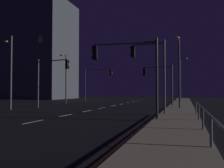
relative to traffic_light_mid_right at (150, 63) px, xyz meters
The scene contains 15 objects.
ground_plane 7.60m from the traffic_light_mid_right, 161.70° to the left, with size 112.00×112.00×0.00m, color black.
sidewalk_right 4.98m from the traffic_light_mid_right, 43.08° to the left, with size 2.79×77.00×0.14m, color gray.
lane_markings_center 9.17m from the traffic_light_mid_right, 137.82° to the left, with size 0.14×50.00×0.01m.
lane_edge_line 8.13m from the traffic_light_mid_right, 85.88° to the left, with size 0.14×53.00×0.01m.
traffic_light_mid_right is the anchor object (origin of this frame).
traffic_light_far_left 20.67m from the traffic_light_mid_right, 123.18° to the left, with size 4.64×0.86×5.69m.
traffic_light_far_right 4.13m from the traffic_light_mid_right, 103.12° to the right, with size 4.33×0.57×5.03m.
traffic_light_near_left 11.92m from the traffic_light_mid_right, 161.93° to the left, with size 4.29×0.83×5.44m.
traffic_light_far_center 9.95m from the traffic_light_mid_right, 92.41° to the left, with size 3.62×0.44×4.88m.
street_lamp_median 6.52m from the traffic_light_mid_right, 71.63° to the left, with size 0.56×2.22×7.09m.
street_lamp_mid_block 14.20m from the traffic_light_mid_right, behind, with size 2.02×1.28×7.38m.
street_lamp_corner 18.32m from the traffic_light_mid_right, 140.21° to the left, with size 0.56×1.60×7.22m.
street_lamp_across_street 24.29m from the traffic_light_mid_right, 85.21° to the left, with size 1.39×1.75×7.53m.
barrier_fence 10.07m from the traffic_light_mid_right, 69.17° to the right, with size 0.09×17.22×0.98m.
building_distant 46.93m from the traffic_light_mid_right, 138.67° to the left, with size 21.27×12.84×23.68m.
Camera 1 is at (8.74, -2.83, 1.85)m, focal length 37.07 mm.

